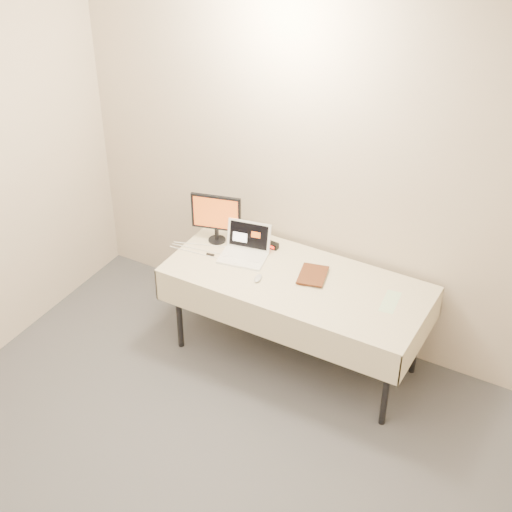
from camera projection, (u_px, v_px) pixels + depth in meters
The scene contains 9 objects.
back_wall at pixel (329, 174), 5.45m from camera, with size 4.00×0.10×2.70m, color beige.
table at pixel (297, 286), 5.51m from camera, with size 1.86×0.81×0.74m.
laptop at pixel (245, 249), 5.68m from camera, with size 0.38×0.34×0.23m.
monitor at pixel (216, 215), 5.74m from camera, with size 0.37×0.16×0.39m.
book at pixel (300, 260), 5.44m from camera, with size 0.19×0.02×0.25m, color brown.
alarm_clock at pixel (271, 245), 5.78m from camera, with size 0.11×0.05×0.05m.
clicker at pixel (258, 278), 5.45m from camera, with size 0.05×0.10×0.02m, color silver.
paper_form at pixel (390, 302), 5.25m from camera, with size 0.10×0.25×0.00m, color #C2E6B7.
usb_dongle at pixel (210, 255), 5.71m from camera, with size 0.06×0.02×0.01m, color black.
Camera 1 is at (1.92, -1.96, 3.95)m, focal length 55.00 mm.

